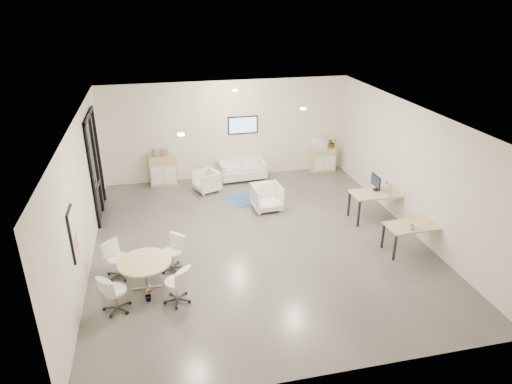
{
  "coord_description": "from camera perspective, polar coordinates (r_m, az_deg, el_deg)",
  "views": [
    {
      "loc": [
        -2.26,
        -9.72,
        5.76
      ],
      "look_at": [
        0.02,
        0.4,
        1.17
      ],
      "focal_mm": 32.0,
      "sensor_mm": 36.0,
      "label": 1
    }
  ],
  "objects": [
    {
      "name": "desk_front",
      "position": [
        11.43,
        19.2,
        -4.2
      ],
      "size": [
        1.37,
        0.72,
        0.71
      ],
      "rotation": [
        0.0,
        0.0,
        0.03
      ],
      "color": "#D5BB80",
      "rests_on": "room_shell"
    },
    {
      "name": "ceiling_spots",
      "position": [
        11.06,
        -1.65,
        10.39
      ],
      "size": [
        3.14,
        4.14,
        0.03
      ],
      "color": "#FFEAC6",
      "rests_on": "room_shell"
    },
    {
      "name": "loveseat",
      "position": [
        15.11,
        -1.75,
        2.71
      ],
      "size": [
        1.54,
        0.86,
        0.56
      ],
      "rotation": [
        0.0,
        0.0,
        0.08
      ],
      "color": "white",
      "rests_on": "room_shell"
    },
    {
      "name": "monitor",
      "position": [
        12.73,
        14.78,
        1.17
      ],
      "size": [
        0.2,
        0.5,
        0.44
      ],
      "color": "black",
      "rests_on": "desk_rear"
    },
    {
      "name": "cup",
      "position": [
        11.14,
        18.89,
        -4.1
      ],
      "size": [
        0.14,
        0.12,
        0.14
      ],
      "primitive_type": "imported",
      "rotation": [
        0.0,
        0.0,
        0.08
      ],
      "color": "white",
      "rests_on": "desk_front"
    },
    {
      "name": "desk_rear",
      "position": [
        12.75,
        15.09,
        -0.37
      ],
      "size": [
        1.5,
        0.75,
        0.78
      ],
      "rotation": [
        0.0,
        0.0,
        -0.0
      ],
      "color": "#D5BB80",
      "rests_on": "room_shell"
    },
    {
      "name": "glass_door",
      "position": [
        13.06,
        -19.47,
        3.45
      ],
      "size": [
        0.09,
        1.9,
        2.85
      ],
      "color": "black",
      "rests_on": "room_shell"
    },
    {
      "name": "books",
      "position": [
        14.74,
        -11.87,
        4.83
      ],
      "size": [
        0.5,
        0.14,
        0.22
      ],
      "color": "red",
      "rests_on": "sideboard_left"
    },
    {
      "name": "room_shell",
      "position": [
        10.81,
        0.35,
        1.26
      ],
      "size": [
        9.6,
        10.6,
        4.8
      ],
      "color": "#4D4B46",
      "rests_on": "ground"
    },
    {
      "name": "sideboard_right",
      "position": [
        15.96,
        8.35,
        4.07
      ],
      "size": [
        0.83,
        0.4,
        0.83
      ],
      "color": "#D5BB80",
      "rests_on": "room_shell"
    },
    {
      "name": "armchair_right",
      "position": [
        12.95,
        1.38,
        -0.53
      ],
      "size": [
        0.84,
        0.79,
        0.82
      ],
      "primitive_type": "imported",
      "rotation": [
        0.0,
        0.0,
        0.07
      ],
      "color": "white",
      "rests_on": "room_shell"
    },
    {
      "name": "sideboard_left",
      "position": [
        14.93,
        -11.52,
        2.69
      ],
      "size": [
        0.86,
        0.44,
        0.96
      ],
      "color": "#D5BB80",
      "rests_on": "room_shell"
    },
    {
      "name": "artwork",
      "position": [
        9.3,
        -21.89,
        -4.93
      ],
      "size": [
        0.05,
        0.54,
        1.04
      ],
      "color": "black",
      "rests_on": "room_shell"
    },
    {
      "name": "printer",
      "position": [
        15.71,
        7.77,
        6.03
      ],
      "size": [
        0.51,
        0.43,
        0.36
      ],
      "rotation": [
        0.0,
        0.0,
        -0.02
      ],
      "color": "white",
      "rests_on": "sideboard_right"
    },
    {
      "name": "meeting_chairs",
      "position": [
        9.88,
        -13.63,
        -9.67
      ],
      "size": [
        2.0,
        2.0,
        0.82
      ],
      "color": "white",
      "rests_on": "room_shell"
    },
    {
      "name": "wall_tv",
      "position": [
        14.99,
        -1.66,
        8.37
      ],
      "size": [
        0.98,
        0.06,
        0.58
      ],
      "color": "black",
      "rests_on": "room_shell"
    },
    {
      "name": "armchair_left",
      "position": [
        14.24,
        -6.21,
        1.48
      ],
      "size": [
        0.87,
        0.9,
        0.73
      ],
      "primitive_type": "imported",
      "rotation": [
        0.0,
        0.0,
        -1.2
      ],
      "color": "white",
      "rests_on": "room_shell"
    },
    {
      "name": "plant_floor",
      "position": [
        9.7,
        -13.21,
        -12.79
      ],
      "size": [
        0.18,
        0.31,
        0.13
      ],
      "primitive_type": "imported",
      "rotation": [
        0.0,
        0.0,
        0.06
      ],
      "color": "#3F7F3F",
      "rests_on": "room_shell"
    },
    {
      "name": "plant_cabinet",
      "position": [
        15.91,
        9.51,
        6.01
      ],
      "size": [
        0.4,
        0.42,
        0.25
      ],
      "primitive_type": "imported",
      "rotation": [
        0.0,
        0.0,
        0.43
      ],
      "color": "#3F7F3F",
      "rests_on": "sideboard_right"
    },
    {
      "name": "round_table",
      "position": [
        9.78,
        -13.73,
        -8.82
      ],
      "size": [
        1.1,
        1.1,
        0.67
      ],
      "color": "#D5BB80",
      "rests_on": "room_shell"
    },
    {
      "name": "blue_rug",
      "position": [
        13.77,
        -0.35,
        -0.81
      ],
      "size": [
        1.53,
        1.11,
        0.01
      ],
      "primitive_type": "cube",
      "rotation": [
        0.0,
        0.0,
        0.12
      ],
      "color": "#2E518E",
      "rests_on": "room_shell"
    }
  ]
}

